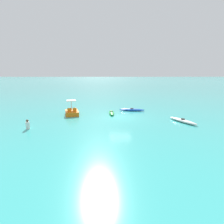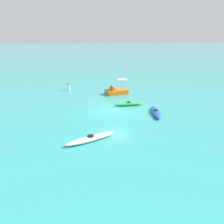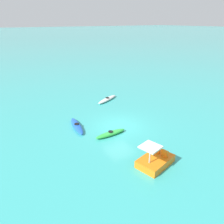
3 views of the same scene
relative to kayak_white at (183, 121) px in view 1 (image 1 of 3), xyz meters
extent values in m
plane|color=#38ADA8|center=(6.18, -2.50, -0.16)|extent=(600.00, 600.00, 0.00)
ellipsoid|color=white|center=(0.00, 0.00, 0.00)|extent=(2.04, 3.37, 0.32)
cylinder|color=black|center=(0.00, 0.00, 0.18)|extent=(0.54, 0.54, 0.05)
ellipsoid|color=green|center=(7.17, -4.03, 0.00)|extent=(0.65, 2.76, 0.32)
cylinder|color=black|center=(7.17, -4.03, 0.18)|extent=(0.38, 0.38, 0.05)
ellipsoid|color=blue|center=(4.42, -5.77, 0.00)|extent=(3.38, 1.20, 0.32)
cylinder|color=black|center=(4.42, -5.77, 0.18)|extent=(0.48, 0.48, 0.05)
cube|color=orange|center=(11.94, -3.63, 0.09)|extent=(2.02, 2.69, 0.50)
cube|color=orange|center=(12.11, -3.03, 0.56)|extent=(0.47, 0.26, 0.44)
cube|color=orange|center=(11.52, -3.17, 0.56)|extent=(0.47, 0.26, 0.44)
cylinder|color=#B2B2B7|center=(12.11, -4.31, 0.89)|extent=(0.08, 0.08, 1.10)
cube|color=silver|center=(12.11, -4.31, 1.48)|extent=(1.33, 1.33, 0.08)
cylinder|color=silver|center=(14.78, 1.91, 0.16)|extent=(0.34, 0.34, 0.65)
sphere|color=brown|center=(14.78, 1.91, 0.61)|extent=(0.22, 0.22, 0.22)
camera|label=1|loc=(7.64, 17.18, 4.65)|focal=28.30mm
camera|label=2|loc=(-12.67, 0.52, 5.96)|focal=35.49mm
camera|label=3|loc=(20.18, -12.14, 8.43)|focal=34.66mm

